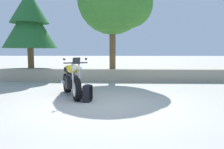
% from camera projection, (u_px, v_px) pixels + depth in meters
% --- Properties ---
extents(ground_plane, '(120.00, 120.00, 0.00)m').
position_uv_depth(ground_plane, '(105.00, 105.00, 5.76)').
color(ground_plane, '#A3A099').
extents(stone_wall, '(36.00, 0.80, 0.55)m').
position_uv_depth(stone_wall, '(112.00, 75.00, 10.50)').
color(stone_wall, '#A89E89').
rests_on(stone_wall, ground).
extents(motorcycle_yellow_centre, '(1.05, 1.96, 1.18)m').
position_uv_depth(motorcycle_yellow_centre, '(72.00, 80.00, 6.87)').
color(motorcycle_yellow_centre, black).
rests_on(motorcycle_yellow_centre, ground).
extents(rider_backpack, '(0.29, 0.32, 0.47)m').
position_uv_depth(rider_backpack, '(87.00, 93.00, 6.14)').
color(rider_backpack, black).
rests_on(rider_backpack, ground).
extents(pine_tree_far_left, '(2.46, 2.46, 3.58)m').
position_uv_depth(pine_tree_far_left, '(30.00, 21.00, 10.60)').
color(pine_tree_far_left, brown).
rests_on(pine_tree_far_left, stone_wall).
extents(leafy_tree_mid_left, '(3.30, 3.14, 4.67)m').
position_uv_depth(leafy_tree_mid_left, '(116.00, 0.00, 10.08)').
color(leafy_tree_mid_left, brown).
rests_on(leafy_tree_mid_left, stone_wall).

